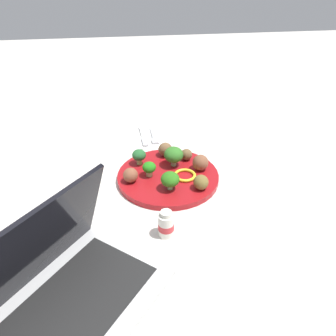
% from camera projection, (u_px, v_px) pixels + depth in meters
% --- Properties ---
extents(ground_plane, '(4.00, 4.00, 0.00)m').
position_uv_depth(ground_plane, '(168.00, 179.00, 0.90)').
color(ground_plane, silver).
extents(plate, '(0.28, 0.28, 0.02)m').
position_uv_depth(plate, '(168.00, 176.00, 0.90)').
color(plate, maroon).
rests_on(plate, ground_plane).
extents(broccoli_floret_back_right, '(0.05, 0.05, 0.06)m').
position_uv_depth(broccoli_floret_back_right, '(174.00, 155.00, 0.91)').
color(broccoli_floret_back_right, '#8EB982').
rests_on(broccoli_floret_back_right, plate).
extents(broccoli_floret_back_left, '(0.04, 0.04, 0.04)m').
position_uv_depth(broccoli_floret_back_left, '(149.00, 168.00, 0.87)').
color(broccoli_floret_back_left, '#A4B879').
rests_on(broccoli_floret_back_left, plate).
extents(broccoli_floret_mid_left, '(0.05, 0.05, 0.05)m').
position_uv_depth(broccoli_floret_mid_left, '(170.00, 179.00, 0.82)').
color(broccoli_floret_mid_left, '#92CC7D').
rests_on(broccoli_floret_mid_left, plate).
extents(broccoli_floret_mid_right, '(0.04, 0.04, 0.05)m').
position_uv_depth(broccoli_floret_mid_right, '(139.00, 155.00, 0.92)').
color(broccoli_floret_mid_right, '#91BC66').
rests_on(broccoli_floret_mid_right, plate).
extents(meatball_far_rim, '(0.04, 0.04, 0.04)m').
position_uv_depth(meatball_far_rim, '(131.00, 175.00, 0.86)').
color(meatball_far_rim, brown).
rests_on(meatball_far_rim, plate).
extents(meatball_near_rim, '(0.04, 0.04, 0.04)m').
position_uv_depth(meatball_near_rim, '(165.00, 149.00, 0.97)').
color(meatball_near_rim, brown).
rests_on(meatball_near_rim, plate).
extents(meatball_front_right, '(0.04, 0.04, 0.04)m').
position_uv_depth(meatball_front_right, '(201.00, 163.00, 0.90)').
color(meatball_front_right, brown).
rests_on(meatball_front_right, plate).
extents(meatball_mid_right, '(0.04, 0.04, 0.04)m').
position_uv_depth(meatball_mid_right, '(201.00, 182.00, 0.83)').
color(meatball_mid_right, brown).
rests_on(meatball_mid_right, plate).
extents(meatball_mid_left, '(0.03, 0.03, 0.03)m').
position_uv_depth(meatball_mid_left, '(186.00, 155.00, 0.95)').
color(meatball_mid_left, brown).
rests_on(meatball_mid_left, plate).
extents(pepper_ring_back_right, '(0.08, 0.08, 0.01)m').
position_uv_depth(pepper_ring_back_right, '(185.00, 175.00, 0.88)').
color(pepper_ring_back_right, yellow).
rests_on(pepper_ring_back_right, plate).
extents(napkin, '(0.18, 0.13, 0.01)m').
position_uv_depth(napkin, '(148.00, 136.00, 1.11)').
color(napkin, white).
rests_on(napkin, ground_plane).
extents(fork, '(0.12, 0.02, 0.01)m').
position_uv_depth(fork, '(154.00, 136.00, 1.11)').
color(fork, silver).
rests_on(fork, napkin).
extents(knife, '(0.15, 0.02, 0.01)m').
position_uv_depth(knife, '(143.00, 136.00, 1.10)').
color(knife, white).
rests_on(knife, napkin).
extents(yogurt_bottle, '(0.04, 0.04, 0.07)m').
position_uv_depth(yogurt_bottle, '(166.00, 225.00, 0.71)').
color(yogurt_bottle, white).
rests_on(yogurt_bottle, ground_plane).
extents(laptop, '(0.39, 0.38, 0.21)m').
position_uv_depth(laptop, '(62.00, 292.00, 0.55)').
color(laptop, silver).
rests_on(laptop, ground_plane).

